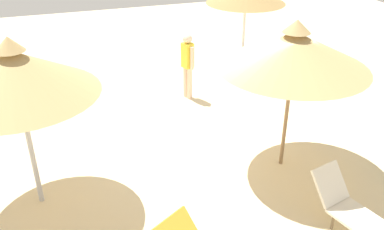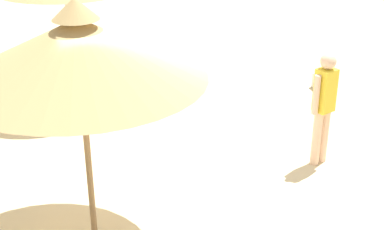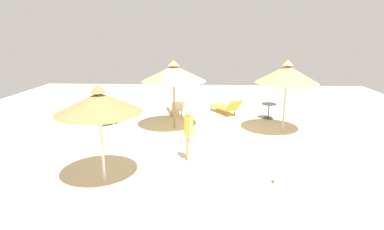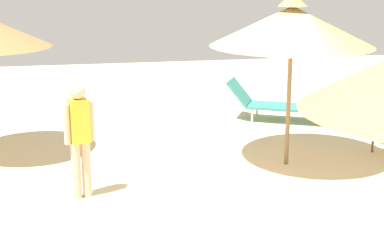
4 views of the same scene
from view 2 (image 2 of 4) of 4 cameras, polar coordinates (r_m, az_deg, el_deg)
The scene contains 4 objects.
ground at distance 7.71m, azimuth -3.16°, elevation -7.45°, with size 24.00×24.00×0.10m, color beige.
parasol_umbrella_back at distance 5.75m, azimuth -11.47°, elevation 6.58°, with size 2.63×2.63×2.83m.
person_standing_front at distance 8.02m, azimuth 13.27°, elevation 1.22°, with size 0.29×0.42×1.67m.
handbag at distance 11.01m, azimuth 12.79°, elevation 3.37°, with size 0.31×0.18×0.44m.
Camera 2 is at (6.34, -1.57, 4.05)m, focal length 52.42 mm.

